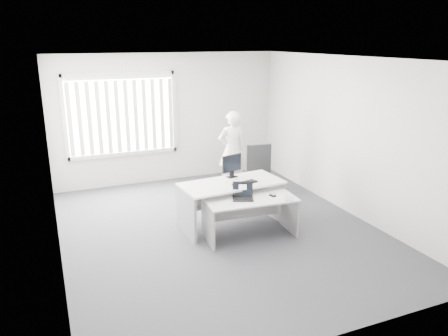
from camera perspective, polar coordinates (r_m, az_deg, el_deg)
name	(u,v)px	position (r m, az deg, el deg)	size (l,w,h in m)	color
ground	(219,230)	(7.39, -0.61, -8.10)	(6.00, 6.00, 0.00)	#424248
wall_back	(168,118)	(9.71, -7.35, 6.45)	(5.00, 0.02, 2.80)	beige
wall_front	(334,218)	(4.42, 14.22, -6.36)	(5.00, 0.02, 2.80)	beige
wall_left	(51,166)	(6.45, -21.70, 0.22)	(0.02, 6.00, 2.80)	beige
wall_right	(348,136)	(8.17, 15.87, 4.04)	(0.02, 6.00, 2.80)	beige
ceiling	(219,58)	(6.72, -0.68, 14.14)	(5.00, 6.00, 0.02)	silver
window	(122,115)	(9.43, -13.22, 6.78)	(2.32, 0.06, 1.76)	silver
blinds	(122,117)	(9.38, -13.14, 6.54)	(2.20, 0.10, 1.50)	white
desk_near	(250,209)	(6.99, 3.43, -5.38)	(1.48, 0.77, 0.66)	silver
desk_far	(232,195)	(7.36, 0.99, -3.50)	(1.77, 0.94, 0.78)	silver
office_chair	(260,188)	(8.33, 4.79, -2.57)	(0.77, 0.77, 1.16)	black
person	(232,150)	(9.18, 1.04, 2.36)	(0.61, 0.40, 1.66)	white
laptop	(243,192)	(6.83, 2.51, -3.16)	(0.32, 0.28, 0.25)	black
paper_sheet	(277,197)	(7.01, 6.90, -3.80)	(0.26, 0.19, 0.00)	silver
mouse	(273,195)	(7.04, 6.37, -3.52)	(0.06, 0.10, 0.04)	#A7A6A9
booklet	(290,199)	(6.97, 8.56, -3.97)	(0.14, 0.20, 0.01)	white
keyboard	(245,183)	(7.23, 2.74, -1.98)	(0.45, 0.15, 0.02)	black
monitor	(232,166)	(7.51, 1.02, 0.27)	(0.40, 0.12, 0.40)	black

